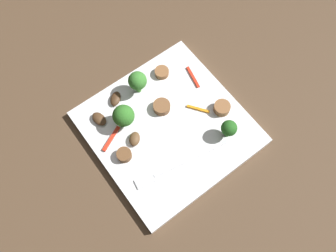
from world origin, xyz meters
TOP-DOWN VIEW (x-y plane):
  - ground_plane at (0.00, 0.00)m, footprint 1.40×1.40m
  - plate at (0.00, 0.00)m, footprint 0.27×0.27m
  - fork at (0.04, 0.07)m, footprint 0.18×0.04m
  - broccoli_floret_0 at (-0.08, 0.08)m, footprint 0.03×0.03m
  - broccoli_floret_1 at (0.00, -0.09)m, footprint 0.04×0.04m
  - broccoli_floret_2 at (0.06, -0.05)m, footprint 0.04×0.04m
  - sausage_slice_0 at (-0.01, -0.04)m, footprint 0.04×0.04m
  - sausage_slice_1 at (-0.10, 0.03)m, footprint 0.03×0.03m
  - sausage_slice_2 at (-0.06, -0.10)m, footprint 0.03×0.03m
  - sausage_slice_3 at (0.10, -0.00)m, footprint 0.04×0.04m
  - mushroom_0 at (0.07, -0.01)m, footprint 0.03×0.03m
  - mushroom_1 at (0.10, -0.09)m, footprint 0.03×0.03m
  - mushroom_2 at (0.05, -0.10)m, footprint 0.04×0.03m
  - pepper_strip_0 at (-0.07, 0.01)m, footprint 0.03×0.04m
  - pepper_strip_1 at (-0.10, -0.05)m, footprint 0.02×0.05m
  - pepper_strip_3 at (0.10, -0.04)m, footprint 0.05×0.03m

SIDE VIEW (x-z plane):
  - ground_plane at x=0.00m, z-range 0.00..0.00m
  - plate at x=0.00m, z-range 0.00..0.02m
  - fork at x=0.04m, z-range 0.01..0.02m
  - pepper_strip_1 at x=-0.10m, z-range 0.02..0.02m
  - pepper_strip_0 at x=-0.07m, z-range 0.02..0.02m
  - pepper_strip_3 at x=0.10m, z-range 0.02..0.02m
  - sausage_slice_2 at x=-0.06m, z-range 0.02..0.03m
  - mushroom_2 at x=0.05m, z-range 0.02..0.03m
  - mushroom_1 at x=0.10m, z-range 0.02..0.03m
  - mushroom_0 at x=0.07m, z-range 0.02..0.03m
  - sausage_slice_3 at x=0.10m, z-range 0.02..0.03m
  - sausage_slice_0 at x=-0.01m, z-range 0.02..0.03m
  - sausage_slice_1 at x=-0.10m, z-range 0.02..0.03m
  - broccoli_floret_0 at x=-0.08m, z-range 0.02..0.06m
  - broccoli_floret_2 at x=0.06m, z-range 0.02..0.07m
  - broccoli_floret_1 at x=0.00m, z-range 0.02..0.08m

